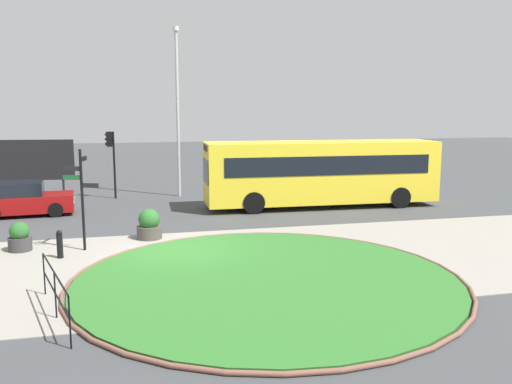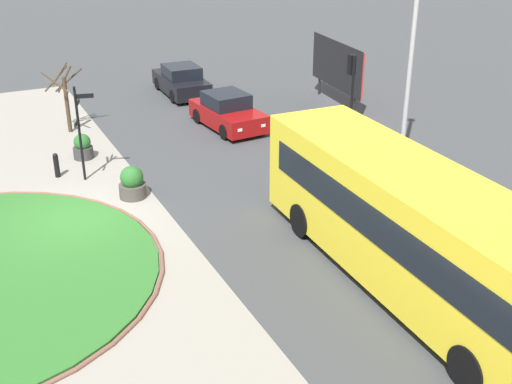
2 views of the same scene
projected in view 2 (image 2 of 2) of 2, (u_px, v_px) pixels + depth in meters
ground at (77, 221)px, 19.75m from camera, size 120.00×120.00×0.00m
sidewalk_paving at (22, 232)px, 19.08m from camera, size 32.00×8.70×0.02m
signpost_directional at (79, 126)px, 21.80m from camera, size 1.13×0.83×3.40m
bollard_foreground at (56, 165)px, 22.63m from camera, size 0.19×0.19×0.92m
bus_yellow at (414, 228)px, 15.69m from camera, size 11.21×2.91×3.14m
car_near_lane at (228, 112)px, 27.51m from camera, size 4.14×2.16×1.51m
car_far_lane at (181, 81)px, 32.18m from camera, size 4.27×1.98×1.50m
traffic_light_near at (352, 78)px, 25.27m from camera, size 0.49×0.29×3.51m
lamppost_tall at (413, 39)px, 21.49m from camera, size 0.32×0.32×8.90m
billboard_left at (337, 65)px, 30.14m from camera, size 4.98×0.66×3.03m
planter_near_signpost at (83, 148)px, 24.27m from camera, size 0.74×0.74×0.99m
planter_kerbside at (132, 184)px, 21.08m from camera, size 0.90×0.90×1.11m
street_tree_bare at (65, 96)px, 26.64m from camera, size 1.75×1.74×2.88m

